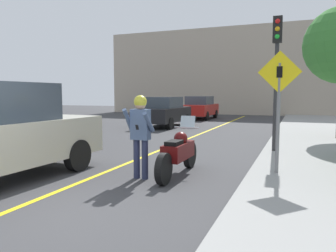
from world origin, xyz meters
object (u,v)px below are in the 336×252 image
Objects in this scene: motorcycle at (178,153)px; crossing_sign at (279,100)px; traffic_light at (277,59)px; parked_car_black at (164,112)px; person_biker at (140,127)px; parked_car_red at (200,107)px.

motorcycle is 2.48m from crossing_sign.
traffic_light reaches higher than motorcycle.
motorcycle is at bearing -65.88° from parked_car_black.
motorcycle is 1.30× the size of person_biker.
person_biker is 0.43× the size of parked_car_red.
traffic_light is 0.95× the size of parked_car_red.
motorcycle is at bearing -75.40° from parked_car_red.
traffic_light is 14.43m from parked_car_red.
traffic_light is 0.95× the size of parked_car_black.
motorcycle is 11.13m from parked_car_black.
traffic_light is (2.49, 4.06, 1.75)m from person_biker.
parked_car_red is at bearing 111.91° from crossing_sign.
motorcycle is at bearing -117.92° from traffic_light.
motorcycle is 4.58m from traffic_light.
traffic_light reaches higher than person_biker.
motorcycle is 0.56× the size of parked_car_red.
motorcycle is 16.93m from parked_car_red.
motorcycle is 0.90× the size of crossing_sign.
parked_car_black is 1.00× the size of parked_car_red.
traffic_light is (-0.25, 2.89, 1.17)m from crossing_sign.
person_biker is 0.46× the size of traffic_light.
crossing_sign is (2.75, 1.17, 0.58)m from person_biker.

